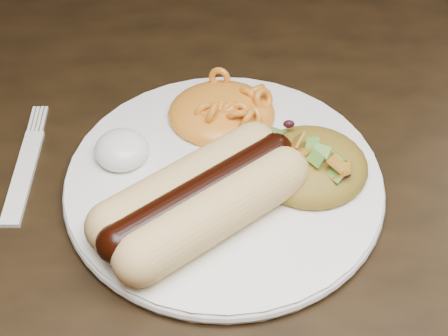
{
  "coord_description": "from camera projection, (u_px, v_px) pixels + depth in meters",
  "views": [
    {
      "loc": [
        -0.1,
        -0.51,
        1.15
      ],
      "look_at": [
        -0.1,
        -0.15,
        0.77
      ],
      "focal_mm": 55.0,
      "sensor_mm": 36.0,
      "label": 1
    }
  ],
  "objects": [
    {
      "name": "plate",
      "position": [
        224.0,
        183.0,
        0.53
      ],
      "size": [
        0.29,
        0.29,
        0.01
      ],
      "primitive_type": "cylinder",
      "rotation": [
        0.0,
        0.0,
        -0.23
      ],
      "color": "white",
      "rests_on": "table"
    },
    {
      "name": "table",
      "position": [
        313.0,
        136.0,
        0.71
      ],
      "size": [
        1.6,
        0.9,
        0.75
      ],
      "color": "black",
      "rests_on": "floor"
    },
    {
      "name": "mac_and_cheese",
      "position": [
        222.0,
        101.0,
        0.56
      ],
      "size": [
        0.11,
        0.11,
        0.03
      ],
      "primitive_type": "ellipsoid",
      "rotation": [
        0.0,
        0.0,
        -0.34
      ],
      "color": "orange",
      "rests_on": "plate"
    },
    {
      "name": "fork",
      "position": [
        23.0,
        176.0,
        0.54
      ],
      "size": [
        0.02,
        0.14,
        0.0
      ],
      "primitive_type": "cube",
      "rotation": [
        0.0,
        0.0,
        -0.02
      ],
      "color": "white",
      "rests_on": "table"
    },
    {
      "name": "sour_cream",
      "position": [
        121.0,
        145.0,
        0.53
      ],
      "size": [
        0.06,
        0.06,
        0.03
      ],
      "primitive_type": "ellipsoid",
      "rotation": [
        0.0,
        0.0,
        0.36
      ],
      "color": "white",
      "rests_on": "plate"
    },
    {
      "name": "taco_salad",
      "position": [
        311.0,
        158.0,
        0.52
      ],
      "size": [
        0.09,
        0.08,
        0.04
      ],
      "rotation": [
        0.0,
        0.0,
        -0.07
      ],
      "color": "#A9300E",
      "rests_on": "plate"
    },
    {
      "name": "hotdog",
      "position": [
        201.0,
        198.0,
        0.48
      ],
      "size": [
        0.13,
        0.14,
        0.04
      ],
      "rotation": [
        0.0,
        0.0,
        0.65
      ],
      "color": "#E7C788",
      "rests_on": "plate"
    }
  ]
}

